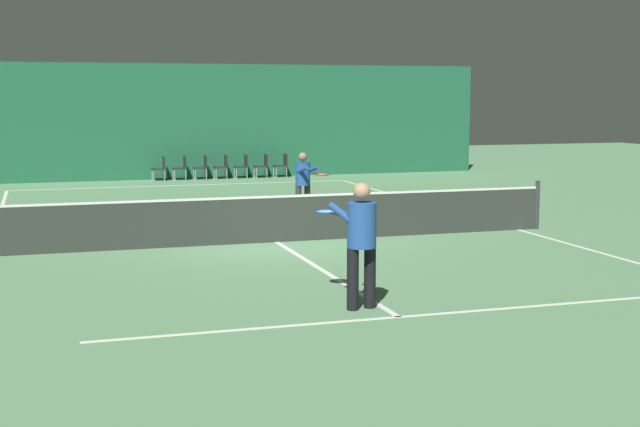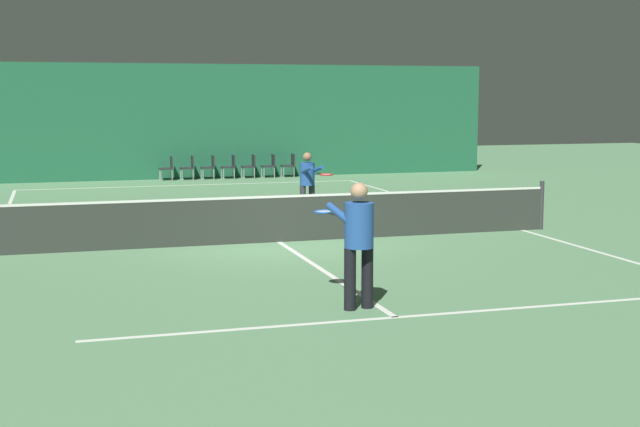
{
  "view_description": "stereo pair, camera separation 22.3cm",
  "coord_description": "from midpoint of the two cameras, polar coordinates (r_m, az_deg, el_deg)",
  "views": [
    {
      "loc": [
        -4.5,
        -17.15,
        2.95
      ],
      "look_at": [
        -0.13,
        -3.31,
        1.01
      ],
      "focal_mm": 50.0,
      "sensor_mm": 36.0,
      "label": 1
    },
    {
      "loc": [
        -4.28,
        -17.21,
        2.95
      ],
      "look_at": [
        -0.13,
        -3.31,
        1.01
      ],
      "focal_mm": 50.0,
      "sensor_mm": 36.0,
      "label": 2
    }
  ],
  "objects": [
    {
      "name": "courtside_chair_3",
      "position": [
        31.57,
        -5.58,
        3.1
      ],
      "size": [
        0.44,
        0.44,
        0.84
      ],
      "rotation": [
        0.0,
        0.0,
        -1.57
      ],
      "color": "#99999E",
      "rests_on": "ground"
    },
    {
      "name": "courtside_chair_5",
      "position": [
        31.88,
        -3.01,
        3.17
      ],
      "size": [
        0.44,
        0.44,
        0.84
      ],
      "rotation": [
        0.0,
        0.0,
        -1.57
      ],
      "color": "#99999E",
      "rests_on": "ground"
    },
    {
      "name": "courtside_chair_2",
      "position": [
        31.44,
        -6.88,
        3.06
      ],
      "size": [
        0.44,
        0.44,
        0.84
      ],
      "rotation": [
        0.0,
        0.0,
        -1.57
      ],
      "color": "#99999E",
      "rests_on": "ground"
    },
    {
      "name": "court_line_sideline_right",
      "position": [
        20.04,
        13.14,
        -1.04
      ],
      "size": [
        0.1,
        23.8,
        0.0
      ],
      "color": "silver",
      "rests_on": "ground"
    },
    {
      "name": "tennis_net",
      "position": [
        17.9,
        -2.29,
        -0.22
      ],
      "size": [
        12.0,
        0.1,
        1.07
      ],
      "color": "#2D332D",
      "rests_on": "ground"
    },
    {
      "name": "player_near",
      "position": [
        12.27,
        2.93,
        -1.42
      ],
      "size": [
        0.62,
        1.43,
        1.76
      ],
      "rotation": [
        0.0,
        0.0,
        1.76
      ],
      "color": "black",
      "rests_on": "ground"
    },
    {
      "name": "courtside_chair_1",
      "position": [
        31.32,
        -8.18,
        3.02
      ],
      "size": [
        0.44,
        0.44,
        0.84
      ],
      "rotation": [
        0.0,
        0.0,
        -1.57
      ],
      "color": "#99999E",
      "rests_on": "ground"
    },
    {
      "name": "player_far",
      "position": [
        21.57,
        -0.47,
        2.19
      ],
      "size": [
        0.6,
        1.35,
        1.56
      ],
      "rotation": [
        0.0,
        0.0,
        -1.37
      ],
      "color": "#2D2D38",
      "rests_on": "ground"
    },
    {
      "name": "court_line_baseline_far",
      "position": [
        29.56,
        -8.03,
        1.82
      ],
      "size": [
        11.0,
        0.1,
        0.0
      ],
      "color": "silver",
      "rests_on": "ground"
    },
    {
      "name": "courtside_chair_6",
      "position": [
        32.06,
        -1.75,
        3.2
      ],
      "size": [
        0.44,
        0.44,
        0.84
      ],
      "rotation": [
        0.0,
        0.0,
        -1.57
      ],
      "color": "#99999E",
      "rests_on": "ground"
    },
    {
      "name": "court_line_centre",
      "position": [
        17.97,
        -2.28,
        -1.83
      ],
      "size": [
        0.1,
        12.8,
        0.0
      ],
      "color": "silver",
      "rests_on": "ground"
    },
    {
      "name": "court_line_service_near",
      "position": [
        12.01,
        5.38,
        -6.63
      ],
      "size": [
        8.25,
        0.1,
        0.0
      ],
      "color": "silver",
      "rests_on": "ground"
    },
    {
      "name": "courtside_chair_0",
      "position": [
        31.23,
        -9.5,
        2.98
      ],
      "size": [
        0.44,
        0.44,
        0.84
      ],
      "rotation": [
        0.0,
        0.0,
        -1.57
      ],
      "color": "#99999E",
      "rests_on": "ground"
    },
    {
      "name": "backdrop_curtain",
      "position": [
        31.76,
        -8.74,
        5.84
      ],
      "size": [
        23.0,
        0.12,
        4.03
      ],
      "color": "#1E5B3D",
      "rests_on": "ground"
    },
    {
      "name": "court_line_service_far",
      "position": [
        24.16,
        -6.05,
        0.56
      ],
      "size": [
        8.25,
        0.1,
        0.0
      ],
      "color": "silver",
      "rests_on": "ground"
    },
    {
      "name": "ground_plane",
      "position": [
        17.97,
        -2.28,
        -1.84
      ],
      "size": [
        60.0,
        60.0,
        0.0
      ],
      "primitive_type": "plane",
      "color": "#56845B"
    },
    {
      "name": "courtside_chair_4",
      "position": [
        31.72,
        -4.29,
        3.14
      ],
      "size": [
        0.44,
        0.44,
        0.84
      ],
      "rotation": [
        0.0,
        0.0,
        -1.57
      ],
      "color": "#99999E",
      "rests_on": "ground"
    }
  ]
}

